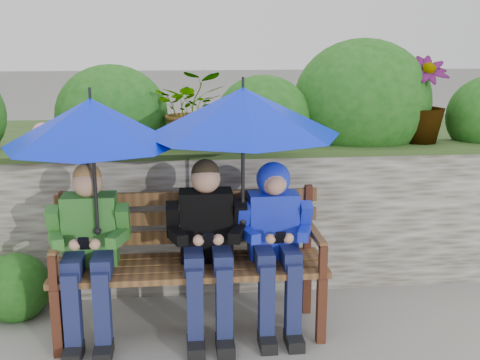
{
  "coord_description": "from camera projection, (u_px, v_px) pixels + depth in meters",
  "views": [
    {
      "loc": [
        -0.38,
        -3.47,
        1.81
      ],
      "look_at": [
        0.0,
        0.1,
        0.95
      ],
      "focal_mm": 45.0,
      "sensor_mm": 36.0,
      "label": 1
    }
  ],
  "objects": [
    {
      "name": "ground",
      "position": [
        242.0,
        329.0,
        3.82
      ],
      "size": [
        60.0,
        60.0,
        0.0
      ],
      "primitive_type": "plane",
      "color": "gray",
      "rests_on": "ground"
    },
    {
      "name": "garden_backdrop",
      "position": [
        221.0,
        176.0,
        5.23
      ],
      "size": [
        8.0,
        2.86,
        1.84
      ],
      "color": "#565042",
      "rests_on": "ground"
    },
    {
      "name": "park_bench",
      "position": [
        190.0,
        253.0,
        3.74
      ],
      "size": [
        1.66,
        0.49,
        0.88
      ],
      "color": "#462115",
      "rests_on": "ground"
    },
    {
      "name": "boy_left",
      "position": [
        89.0,
        244.0,
        3.58
      ],
      "size": [
        0.48,
        0.56,
        1.08
      ],
      "color": "#2C6728",
      "rests_on": "ground"
    },
    {
      "name": "boy_middle",
      "position": [
        207.0,
        239.0,
        3.65
      ],
      "size": [
        0.49,
        0.56,
        1.09
      ],
      "color": "black",
      "rests_on": "ground"
    },
    {
      "name": "boy_right",
      "position": [
        275.0,
        232.0,
        3.7
      ],
      "size": [
        0.46,
        0.56,
        1.06
      ],
      "color": "#2026DA",
      "rests_on": "ground"
    },
    {
      "name": "umbrella_left",
      "position": [
        91.0,
        122.0,
        3.39
      ],
      "size": [
        1.02,
        1.02,
        0.86
      ],
      "color": "#011ADA",
      "rests_on": "ground"
    },
    {
      "name": "umbrella_right",
      "position": [
        243.0,
        111.0,
        3.51
      ],
      "size": [
        1.17,
        1.17,
        0.89
      ],
      "color": "#011ADA",
      "rests_on": "ground"
    }
  ]
}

